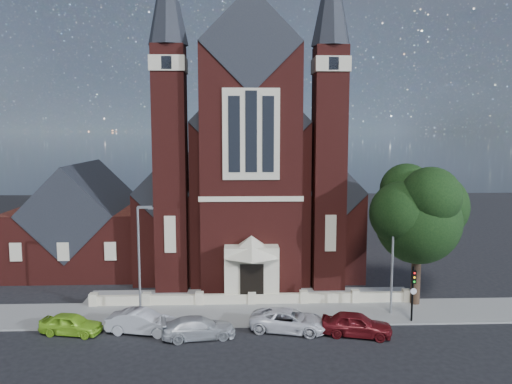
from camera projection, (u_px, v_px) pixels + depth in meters
ground at (249, 273)px, 46.69m from camera, size 120.00×120.00×0.00m
pavement_strip at (253, 314)px, 36.28m from camera, size 60.00×5.00×0.12m
forecourt_paving at (251, 296)px, 40.24m from camera, size 26.00×3.00×0.14m
forecourt_wall at (252, 305)px, 38.26m from camera, size 24.00×0.40×0.90m
church at (247, 179)px, 53.59m from camera, size 20.01×34.90×29.20m
parish_hall at (84, 227)px, 48.56m from camera, size 12.00×12.20×10.24m
street_tree at (421, 216)px, 37.13m from camera, size 6.40×6.60×10.70m
street_lamp_left at (140, 255)px, 34.92m from camera, size 1.16×0.22×8.09m
street_lamp_right at (394, 253)px, 35.62m from camera, size 1.16×0.22×8.09m
traffic_signal at (413, 287)px, 34.34m from camera, size 0.28×0.42×4.00m
car_lime_van at (71, 324)px, 32.64m from camera, size 4.29×2.39×1.38m
car_silver_a at (142, 322)px, 32.79m from camera, size 4.84×2.49×1.52m
car_silver_b at (199, 328)px, 32.02m from camera, size 4.97×2.63×1.37m
car_white_suv at (289, 320)px, 33.16m from camera, size 5.59×3.55×1.44m
car_dark_red at (356, 324)px, 32.37m from camera, size 4.84×2.88×1.55m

